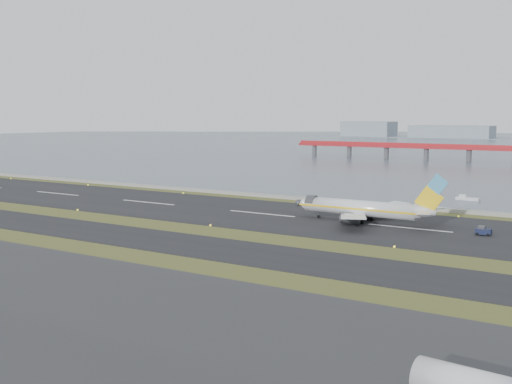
% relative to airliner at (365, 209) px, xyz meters
% --- Properties ---
extents(ground, '(1000.00, 1000.00, 0.00)m').
position_rel_airliner_xyz_m(ground, '(-28.39, -31.68, -3.46)').
color(ground, '#354B1A').
rests_on(ground, ground).
extents(taxiway_strip, '(1000.00, 18.00, 0.10)m').
position_rel_airliner_xyz_m(taxiway_strip, '(-28.39, -43.68, -3.41)').
color(taxiway_strip, black).
rests_on(taxiway_strip, ground).
extents(runway_strip, '(1000.00, 45.00, 0.10)m').
position_rel_airliner_xyz_m(runway_strip, '(-28.39, -1.68, -3.41)').
color(runway_strip, black).
rests_on(runway_strip, ground).
extents(seawall, '(1000.00, 2.50, 1.00)m').
position_rel_airliner_xyz_m(seawall, '(-28.39, 28.32, -2.96)').
color(seawall, gray).
rests_on(seawall, ground).
extents(airliner, '(38.52, 32.89, 12.80)m').
position_rel_airliner_xyz_m(airliner, '(0.00, 0.00, 0.00)').
color(airliner, silver).
rests_on(airliner, ground).
extents(pushback_tug, '(3.30, 2.03, 2.07)m').
position_rel_airliner_xyz_m(pushback_tug, '(28.02, -1.55, -2.45)').
color(pushback_tug, '#131936').
rests_on(pushback_tug, ground).
extents(workboat_near, '(7.21, 2.77, 1.71)m').
position_rel_airliner_xyz_m(workboat_near, '(9.66, 55.37, -2.92)').
color(workboat_near, silver).
rests_on(workboat_near, ground).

